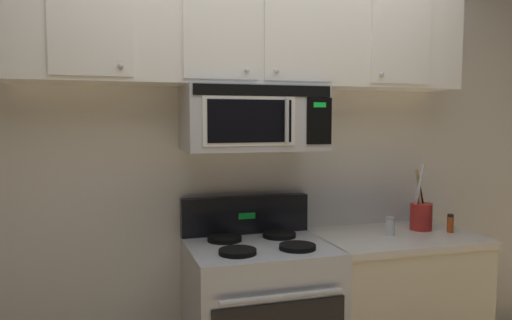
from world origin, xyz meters
TOP-DOWN VIEW (x-y plane):
  - back_wall at (0.00, 0.79)m, footprint 5.20×0.10m
  - over_range_microwave at (-0.00, 0.54)m, footprint 0.76×0.43m
  - upper_cabinets at (-0.00, 0.57)m, footprint 2.50×0.36m
  - counter_segment at (0.84, 0.43)m, footprint 0.93×0.65m
  - utensil_crock_red at (1.05, 0.48)m, footprint 0.13×0.13m
  - salt_shaker at (0.79, 0.41)m, footprint 0.05×0.05m
  - spice_jar at (1.17, 0.37)m, footprint 0.04×0.04m

SIDE VIEW (x-z plane):
  - counter_segment at x=0.84m, z-range 0.00..0.90m
  - salt_shaker at x=0.79m, z-range 0.90..1.01m
  - spice_jar at x=1.17m, z-range 0.90..1.01m
  - utensil_crock_red at x=1.05m, z-range 0.79..1.20m
  - back_wall at x=0.00m, z-range 0.00..2.70m
  - over_range_microwave at x=0.00m, z-range 1.40..1.75m
  - upper_cabinets at x=0.00m, z-range 1.75..2.30m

